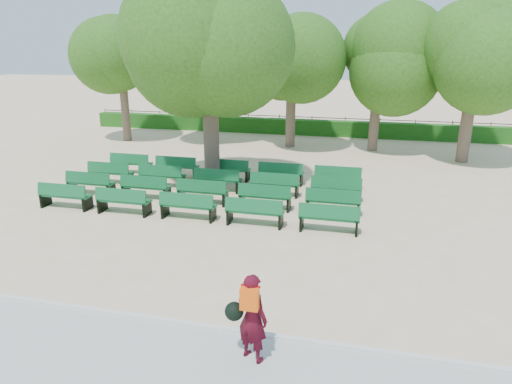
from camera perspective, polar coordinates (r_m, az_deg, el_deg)
ground at (r=14.91m, az=-3.64°, el=-2.53°), size 120.00×120.00×0.00m
paving at (r=8.91m, az=-18.50°, el=-18.64°), size 30.00×2.20×0.06m
curb at (r=9.70m, az=-14.89°, el=-14.84°), size 30.00×0.12×0.10m
hedge at (r=28.05m, az=4.82°, el=8.13°), size 26.00×0.70×0.90m
fence at (r=28.52m, az=4.93°, el=7.37°), size 26.00×0.10×1.02m
tree_line at (r=24.26m, az=3.32°, el=5.53°), size 21.80×6.80×7.04m
bench_array at (r=16.42m, az=-5.65°, el=-0.29°), size 1.76×0.59×1.10m
tree_among at (r=17.28m, az=-5.91°, el=16.35°), size 5.00×5.00×7.03m
person at (r=7.88m, az=-0.66°, el=-15.27°), size 0.81×0.59×1.60m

